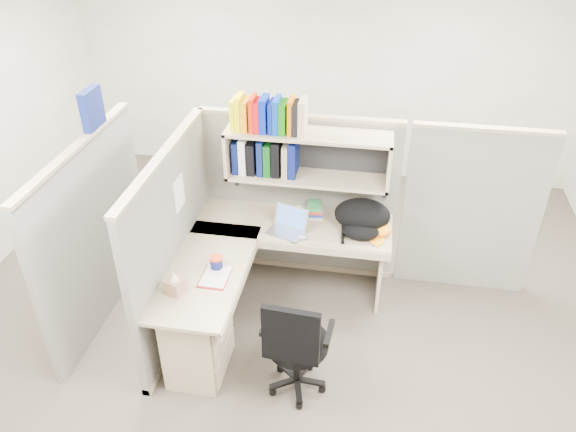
% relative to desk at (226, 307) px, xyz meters
% --- Properties ---
extents(ground, '(6.00, 6.00, 0.00)m').
position_rel_desk_xyz_m(ground, '(0.41, 0.29, -0.44)').
color(ground, '#39332C').
rests_on(ground, ground).
extents(room_shell, '(6.00, 6.00, 6.00)m').
position_rel_desk_xyz_m(room_shell, '(0.41, 0.29, 1.18)').
color(room_shell, '#A8A397').
rests_on(room_shell, ground).
extents(cubicle, '(3.79, 1.84, 1.95)m').
position_rel_desk_xyz_m(cubicle, '(0.04, 0.74, 0.47)').
color(cubicle, slate).
rests_on(cubicle, ground).
extents(desk, '(1.74, 1.75, 0.73)m').
position_rel_desk_xyz_m(desk, '(0.00, 0.00, 0.00)').
color(desk, gray).
rests_on(desk, ground).
extents(laptop, '(0.39, 0.39, 0.22)m').
position_rel_desk_xyz_m(laptop, '(0.37, 0.69, 0.40)').
color(laptop, '#B3B3B8').
rests_on(laptop, desk).
extents(backpack, '(0.55, 0.47, 0.29)m').
position_rel_desk_xyz_m(backpack, '(1.01, 0.81, 0.43)').
color(backpack, black).
rests_on(backpack, desk).
extents(orange_cap, '(0.24, 0.27, 0.11)m').
position_rel_desk_xyz_m(orange_cap, '(1.17, 0.82, 0.35)').
color(orange_cap, orange).
rests_on(orange_cap, desk).
extents(snack_canister, '(0.11, 0.11, 0.10)m').
position_rel_desk_xyz_m(snack_canister, '(-0.09, 0.12, 0.34)').
color(snack_canister, '#0D1450').
rests_on(snack_canister, desk).
extents(tissue_box, '(0.15, 0.15, 0.19)m').
position_rel_desk_xyz_m(tissue_box, '(-0.31, -0.22, 0.39)').
color(tissue_box, '#AA7C60').
rests_on(tissue_box, desk).
extents(mouse, '(0.10, 0.07, 0.04)m').
position_rel_desk_xyz_m(mouse, '(0.52, 0.63, 0.31)').
color(mouse, '#7D94B2').
rests_on(mouse, desk).
extents(paper_cup, '(0.08, 0.08, 0.09)m').
position_rel_desk_xyz_m(paper_cup, '(0.43, 0.99, 0.34)').
color(paper_cup, white).
rests_on(paper_cup, desk).
extents(book_stack, '(0.18, 0.23, 0.10)m').
position_rel_desk_xyz_m(book_stack, '(0.57, 1.04, 0.34)').
color(book_stack, slate).
rests_on(book_stack, desk).
extents(loose_paper, '(0.21, 0.27, 0.00)m').
position_rel_desk_xyz_m(loose_paper, '(-0.07, 0.01, 0.29)').
color(loose_paper, silver).
rests_on(loose_paper, desk).
extents(task_chair, '(0.52, 0.48, 0.98)m').
position_rel_desk_xyz_m(task_chair, '(0.63, -0.37, -0.09)').
color(task_chair, black).
rests_on(task_chair, ground).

